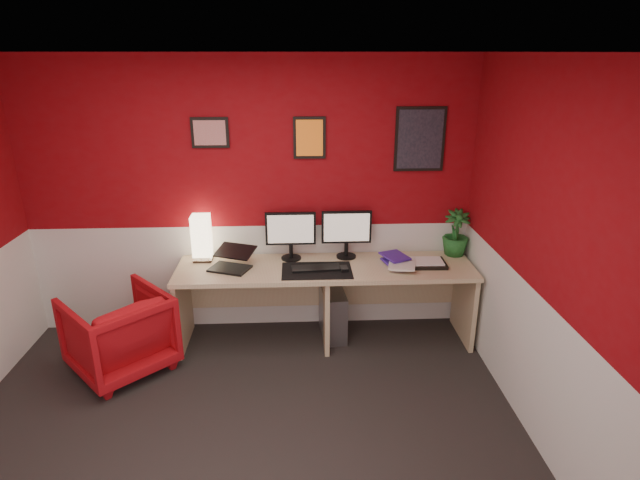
{
  "coord_description": "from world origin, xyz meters",
  "views": [
    {
      "loc": [
        0.41,
        -2.78,
        2.5
      ],
      "look_at": [
        0.6,
        1.21,
        1.05
      ],
      "focal_mm": 29.17,
      "sensor_mm": 36.0,
      "label": 1
    }
  ],
  "objects_px": {
    "monitor_right": "(347,227)",
    "zen_tray": "(425,263)",
    "pc_tower": "(333,313)",
    "monitor_left": "(291,229)",
    "desk": "(325,304)",
    "potted_plant": "(456,233)",
    "shoji_lamp": "(202,239)",
    "armchair": "(119,333)",
    "laptop": "(229,258)"
  },
  "relations": [
    {
      "from": "monitor_right",
      "to": "potted_plant",
      "type": "distance_m",
      "value": 1.01
    },
    {
      "from": "shoji_lamp",
      "to": "monitor_left",
      "type": "relative_size",
      "value": 0.69
    },
    {
      "from": "monitor_left",
      "to": "armchair",
      "type": "bearing_deg",
      "value": -157.9
    },
    {
      "from": "monitor_left",
      "to": "zen_tray",
      "type": "height_order",
      "value": "monitor_left"
    },
    {
      "from": "laptop",
      "to": "potted_plant",
      "type": "relative_size",
      "value": 0.78
    },
    {
      "from": "shoji_lamp",
      "to": "laptop",
      "type": "relative_size",
      "value": 1.21
    },
    {
      "from": "potted_plant",
      "to": "pc_tower",
      "type": "distance_m",
      "value": 1.35
    },
    {
      "from": "potted_plant",
      "to": "pc_tower",
      "type": "height_order",
      "value": "potted_plant"
    },
    {
      "from": "pc_tower",
      "to": "monitor_left",
      "type": "bearing_deg",
      "value": 158.54
    },
    {
      "from": "monitor_right",
      "to": "zen_tray",
      "type": "xyz_separation_m",
      "value": [
        0.68,
        -0.22,
        -0.28
      ]
    },
    {
      "from": "desk",
      "to": "monitor_right",
      "type": "height_order",
      "value": "monitor_right"
    },
    {
      "from": "desk",
      "to": "zen_tray",
      "type": "relative_size",
      "value": 7.43
    },
    {
      "from": "monitor_right",
      "to": "potted_plant",
      "type": "bearing_deg",
      "value": 0.73
    },
    {
      "from": "desk",
      "to": "monitor_right",
      "type": "relative_size",
      "value": 4.48
    },
    {
      "from": "monitor_right",
      "to": "zen_tray",
      "type": "distance_m",
      "value": 0.77
    },
    {
      "from": "desk",
      "to": "shoji_lamp",
      "type": "bearing_deg",
      "value": 169.41
    },
    {
      "from": "laptop",
      "to": "zen_tray",
      "type": "xyz_separation_m",
      "value": [
        1.71,
        0.02,
        -0.09
      ]
    },
    {
      "from": "desk",
      "to": "zen_tray",
      "type": "bearing_deg",
      "value": -0.58
    },
    {
      "from": "shoji_lamp",
      "to": "armchair",
      "type": "relative_size",
      "value": 0.54
    },
    {
      "from": "desk",
      "to": "armchair",
      "type": "relative_size",
      "value": 3.51
    },
    {
      "from": "desk",
      "to": "potted_plant",
      "type": "bearing_deg",
      "value": 10.53
    },
    {
      "from": "zen_tray",
      "to": "armchair",
      "type": "distance_m",
      "value": 2.66
    },
    {
      "from": "zen_tray",
      "to": "armchair",
      "type": "relative_size",
      "value": 0.47
    },
    {
      "from": "laptop",
      "to": "monitor_right",
      "type": "xyz_separation_m",
      "value": [
        1.03,
        0.24,
        0.18
      ]
    },
    {
      "from": "monitor_left",
      "to": "monitor_right",
      "type": "height_order",
      "value": "same"
    },
    {
      "from": "monitor_right",
      "to": "zen_tray",
      "type": "height_order",
      "value": "monitor_right"
    },
    {
      "from": "laptop",
      "to": "monitor_right",
      "type": "relative_size",
      "value": 0.57
    },
    {
      "from": "shoji_lamp",
      "to": "armchair",
      "type": "height_order",
      "value": "shoji_lamp"
    },
    {
      "from": "monitor_right",
      "to": "armchair",
      "type": "height_order",
      "value": "monitor_right"
    },
    {
      "from": "armchair",
      "to": "zen_tray",
      "type": "bearing_deg",
      "value": 145.47
    },
    {
      "from": "shoji_lamp",
      "to": "laptop",
      "type": "distance_m",
      "value": 0.36
    },
    {
      "from": "desk",
      "to": "zen_tray",
      "type": "xyz_separation_m",
      "value": [
        0.88,
        -0.01,
        0.38
      ]
    },
    {
      "from": "pc_tower",
      "to": "monitor_right",
      "type": "bearing_deg",
      "value": 40.4
    },
    {
      "from": "monitor_left",
      "to": "potted_plant",
      "type": "relative_size",
      "value": 1.37
    },
    {
      "from": "armchair",
      "to": "laptop",
      "type": "bearing_deg",
      "value": 159.09
    },
    {
      "from": "desk",
      "to": "zen_tray",
      "type": "distance_m",
      "value": 0.96
    },
    {
      "from": "desk",
      "to": "pc_tower",
      "type": "height_order",
      "value": "desk"
    },
    {
      "from": "laptop",
      "to": "monitor_left",
      "type": "distance_m",
      "value": 0.6
    },
    {
      "from": "pc_tower",
      "to": "armchair",
      "type": "relative_size",
      "value": 0.61
    },
    {
      "from": "zen_tray",
      "to": "armchair",
      "type": "xyz_separation_m",
      "value": [
        -2.6,
        -0.37,
        -0.41
      ]
    },
    {
      "from": "monitor_left",
      "to": "pc_tower",
      "type": "height_order",
      "value": "monitor_left"
    },
    {
      "from": "shoji_lamp",
      "to": "monitor_left",
      "type": "xyz_separation_m",
      "value": [
        0.79,
        -0.01,
        0.09
      ]
    },
    {
      "from": "potted_plant",
      "to": "shoji_lamp",
      "type": "bearing_deg",
      "value": -179.51
    },
    {
      "from": "pc_tower",
      "to": "laptop",
      "type": "bearing_deg",
      "value": -178.09
    },
    {
      "from": "zen_tray",
      "to": "monitor_left",
      "type": "bearing_deg",
      "value": 170.33
    },
    {
      "from": "desk",
      "to": "monitor_left",
      "type": "bearing_deg",
      "value": 147.42
    },
    {
      "from": "monitor_right",
      "to": "armchair",
      "type": "relative_size",
      "value": 0.78
    },
    {
      "from": "desk",
      "to": "laptop",
      "type": "height_order",
      "value": "laptop"
    },
    {
      "from": "monitor_left",
      "to": "armchair",
      "type": "xyz_separation_m",
      "value": [
        -1.41,
        -0.57,
        -0.68
      ]
    },
    {
      "from": "monitor_right",
      "to": "armchair",
      "type": "distance_m",
      "value": 2.12
    }
  ]
}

